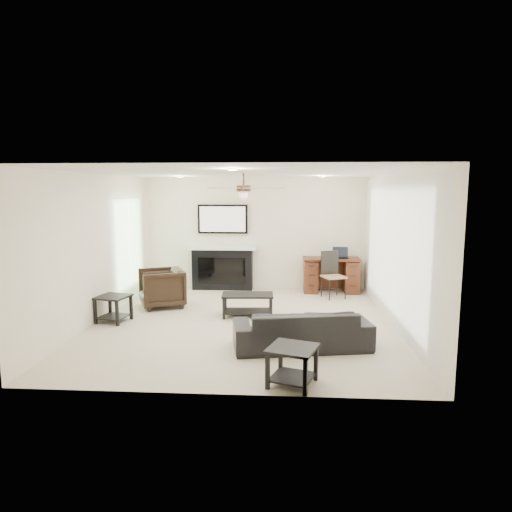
# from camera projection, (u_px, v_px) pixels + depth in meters

# --- Properties ---
(room_shell) EXTENTS (5.50, 5.54, 2.52)m
(room_shell) POSITION_uv_depth(u_px,v_px,m) (255.00, 223.00, 7.55)
(room_shell) COLOR beige
(room_shell) RESTS_ON ground
(sofa) EXTENTS (2.02, 1.06, 0.56)m
(sofa) POSITION_uv_depth(u_px,v_px,m) (302.00, 329.00, 6.45)
(sofa) COLOR black
(sofa) RESTS_ON ground
(armchair) EXTENTS (1.06, 1.05, 0.74)m
(armchair) POSITION_uv_depth(u_px,v_px,m) (162.00, 288.00, 8.72)
(armchair) COLOR black
(armchair) RESTS_ON ground
(coffee_table) EXTENTS (0.93, 0.56, 0.40)m
(coffee_table) POSITION_uv_depth(u_px,v_px,m) (248.00, 305.00, 8.10)
(coffee_table) COLOR black
(coffee_table) RESTS_ON ground
(end_table_near) EXTENTS (0.66, 0.66, 0.45)m
(end_table_near) POSITION_uv_depth(u_px,v_px,m) (292.00, 366.00, 5.23)
(end_table_near) COLOR black
(end_table_near) RESTS_ON ground
(end_table_left) EXTENTS (0.60, 0.60, 0.45)m
(end_table_left) POSITION_uv_depth(u_px,v_px,m) (113.00, 309.00, 7.74)
(end_table_left) COLOR black
(end_table_left) RESTS_ON ground
(fireplace_unit) EXTENTS (1.52, 0.34, 1.91)m
(fireplace_unit) POSITION_uv_depth(u_px,v_px,m) (222.00, 247.00, 10.18)
(fireplace_unit) COLOR black
(fireplace_unit) RESTS_ON ground
(desk) EXTENTS (1.22, 0.56, 0.76)m
(desk) POSITION_uv_depth(u_px,v_px,m) (331.00, 275.00, 9.97)
(desk) COLOR #351B0D
(desk) RESTS_ON ground
(desk_chair) EXTENTS (0.55, 0.57, 0.97)m
(desk_chair) POSITION_uv_depth(u_px,v_px,m) (334.00, 275.00, 9.41)
(desk_chair) COLOR black
(desk_chair) RESTS_ON ground
(laptop) EXTENTS (0.33, 0.24, 0.23)m
(laptop) POSITION_uv_depth(u_px,v_px,m) (341.00, 253.00, 9.86)
(laptop) COLOR black
(laptop) RESTS_ON desk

